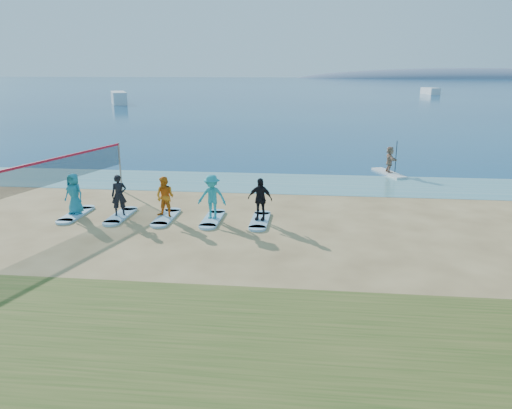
# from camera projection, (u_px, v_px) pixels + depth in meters

# --- Properties ---
(ground) EXTENTS (600.00, 600.00, 0.00)m
(ground) POSITION_uv_depth(u_px,v_px,m) (209.00, 248.00, 17.54)
(ground) COLOR tan
(ground) RESTS_ON ground
(shallow_water) EXTENTS (600.00, 600.00, 0.00)m
(shallow_water) POSITION_uv_depth(u_px,v_px,m) (247.00, 182.00, 27.60)
(shallow_water) COLOR teal
(shallow_water) RESTS_ON ground
(ocean) EXTENTS (600.00, 600.00, 0.00)m
(ocean) POSITION_uv_depth(u_px,v_px,m) (304.00, 86.00, 170.81)
(ocean) COLOR navy
(ocean) RESTS_ON ground
(island_ridge) EXTENTS (220.00, 56.00, 18.00)m
(island_ridge) POSITION_uv_depth(u_px,v_px,m) (470.00, 78.00, 294.60)
(island_ridge) COLOR slate
(island_ridge) RESTS_ON ground
(volleyball_net) EXTENTS (2.27, 8.82, 2.50)m
(volleyball_net) POSITION_uv_depth(u_px,v_px,m) (56.00, 171.00, 21.15)
(volleyball_net) COLOR gray
(volleyball_net) RESTS_ON ground
(paddleboard) EXTENTS (1.77, 3.04, 0.12)m
(paddleboard) POSITION_uv_depth(u_px,v_px,m) (389.00, 173.00, 29.74)
(paddleboard) COLOR silver
(paddleboard) RESTS_ON ground
(paddleboarder) EXTENTS (0.69, 1.48, 1.53)m
(paddleboarder) POSITION_uv_depth(u_px,v_px,m) (390.00, 159.00, 29.52)
(paddleboarder) COLOR tan
(paddleboarder) RESTS_ON paddleboard
(boat_offshore_a) EXTENTS (5.54, 8.55, 2.07)m
(boat_offshore_a) POSITION_uv_depth(u_px,v_px,m) (119.00, 104.00, 87.05)
(boat_offshore_a) COLOR silver
(boat_offshore_a) RESTS_ON ground
(boat_offshore_b) EXTENTS (3.35, 6.92, 1.52)m
(boat_offshore_b) POSITION_uv_depth(u_px,v_px,m) (430.00, 94.00, 117.62)
(boat_offshore_b) COLOR silver
(boat_offshore_b) RESTS_ON ground
(surfboard_0) EXTENTS (0.70, 2.20, 0.09)m
(surfboard_0) POSITION_uv_depth(u_px,v_px,m) (76.00, 214.00, 21.44)
(surfboard_0) COLOR #91C4E1
(surfboard_0) RESTS_ON ground
(student_0) EXTENTS (0.96, 0.74, 1.75)m
(student_0) POSITION_uv_depth(u_px,v_px,m) (74.00, 194.00, 21.19)
(student_0) COLOR teal
(student_0) RESTS_ON surfboard_0
(surfboard_1) EXTENTS (0.70, 2.20, 0.09)m
(surfboard_1) POSITION_uv_depth(u_px,v_px,m) (121.00, 216.00, 21.22)
(surfboard_1) COLOR #91C4E1
(surfboard_1) RESTS_ON ground
(student_1) EXTENTS (0.74, 0.63, 1.73)m
(student_1) POSITION_uv_depth(u_px,v_px,m) (119.00, 195.00, 20.98)
(student_1) COLOR black
(student_1) RESTS_ON surfboard_1
(surfboard_2) EXTENTS (0.70, 2.20, 0.09)m
(surfboard_2) POSITION_uv_depth(u_px,v_px,m) (166.00, 217.00, 21.00)
(surfboard_2) COLOR #91C4E1
(surfboard_2) RESTS_ON ground
(student_2) EXTENTS (0.96, 0.83, 1.70)m
(student_2) POSITION_uv_depth(u_px,v_px,m) (165.00, 197.00, 20.77)
(student_2) COLOR orange
(student_2) RESTS_ON surfboard_2
(surfboard_3) EXTENTS (0.70, 2.20, 0.09)m
(surfboard_3) POSITION_uv_depth(u_px,v_px,m) (213.00, 219.00, 20.79)
(surfboard_3) COLOR #91C4E1
(surfboard_3) RESTS_ON ground
(student_3) EXTENTS (1.22, 0.75, 1.83)m
(student_3) POSITION_uv_depth(u_px,v_px,m) (212.00, 197.00, 20.53)
(student_3) COLOR teal
(student_3) RESTS_ON surfboard_3
(surfboard_4) EXTENTS (0.70, 2.20, 0.09)m
(surfboard_4) POSITION_uv_depth(u_px,v_px,m) (260.00, 221.00, 20.57)
(surfboard_4) COLOR #91C4E1
(surfboard_4) RESTS_ON ground
(student_4) EXTENTS (1.09, 0.61, 1.75)m
(student_4) POSITION_uv_depth(u_px,v_px,m) (260.00, 199.00, 20.33)
(student_4) COLOR black
(student_4) RESTS_ON surfboard_4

